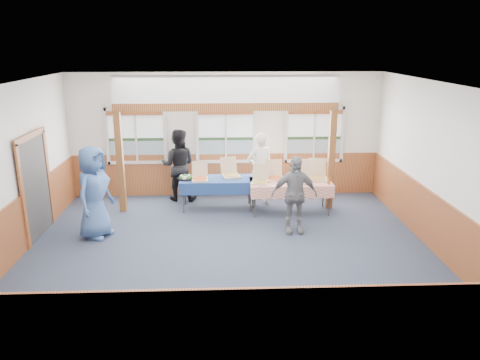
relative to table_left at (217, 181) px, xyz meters
name	(u,v)px	position (x,y,z in m)	size (l,w,h in m)	color
floor	(229,249)	(0.24, -2.37, -0.70)	(8.00, 8.00, 0.00)	#282E41
ceiling	(228,84)	(0.24, -2.37, 2.50)	(8.00, 8.00, 0.00)	white
wall_back	(226,135)	(0.24, 1.13, 0.90)	(8.00, 8.00, 0.00)	silver
wall_front	(234,251)	(0.24, -5.87, 0.90)	(8.00, 8.00, 0.00)	silver
wall_left	(11,173)	(-3.76, -2.37, 0.90)	(8.00, 8.00, 0.00)	silver
wall_right	(438,168)	(4.24, -2.37, 0.90)	(8.00, 8.00, 0.00)	silver
wainscot_back	(226,174)	(0.24, 1.10, -0.15)	(7.98, 0.05, 1.10)	brown
wainscot_front	(235,328)	(0.24, -5.85, -0.15)	(7.98, 0.05, 1.10)	brown
wainscot_left	(20,226)	(-3.74, -2.37, -0.15)	(0.05, 6.98, 1.10)	brown
wainscot_right	(430,220)	(4.21, -2.37, -0.15)	(0.05, 6.98, 1.10)	brown
cased_opening	(35,187)	(-3.72, -1.47, 0.35)	(0.06, 1.30, 2.10)	#323232
window_left	(136,133)	(-2.06, 1.09, 0.98)	(1.56, 0.10, 1.46)	silver
window_mid	(226,132)	(0.24, 1.09, 0.98)	(1.56, 0.10, 1.46)	silver
window_right	(314,132)	(2.54, 1.09, 0.98)	(1.56, 0.10, 1.46)	silver
post_left	(120,162)	(-2.26, -0.07, 0.50)	(0.15, 0.15, 2.40)	#552512
post_right	(331,160)	(2.74, -0.07, 0.50)	(0.15, 0.15, 2.40)	#552512
cross_beam	(226,107)	(0.24, -0.07, 1.79)	(5.15, 0.18, 0.18)	#552512
table_left	(217,181)	(0.00, 0.00, 0.00)	(1.92, 1.29, 0.76)	#323232
table_right	(291,184)	(1.74, -0.32, 0.00)	(1.94, 0.90, 0.76)	#323232
pizza_box_a	(200,177)	(-0.40, -0.11, 0.12)	(0.40, 0.48, 0.41)	tan
pizza_box_b	(231,174)	(0.34, 0.16, 0.13)	(0.52, 0.58, 0.44)	tan
pizza_box_c	(260,180)	(1.00, -0.42, 0.12)	(0.46, 0.53, 0.41)	tan
pizza_box_d	(275,177)	(1.39, -0.13, 0.13)	(0.42, 0.51, 0.44)	tan
pizza_box_e	(302,180)	(1.99, -0.40, 0.13)	(0.43, 0.53, 0.46)	tan
pizza_box_f	(317,177)	(2.40, -0.18, 0.13)	(0.50, 0.58, 0.47)	tan
veggie_tray	(186,178)	(-0.75, 0.00, 0.09)	(0.41, 0.41, 0.09)	black
drink_glass	(329,181)	(2.59, -0.57, 0.13)	(0.07, 0.07, 0.15)	#9E511A
woman_white	(260,169)	(1.05, 0.22, 0.22)	(0.67, 0.44, 1.83)	silver
woman_black	(178,165)	(-0.98, 0.73, 0.22)	(0.89, 0.69, 1.83)	black
man_blue	(94,192)	(-2.50, -1.62, 0.27)	(0.94, 0.61, 1.93)	#3C5E97
person_grey	(294,195)	(1.63, -1.55, 0.14)	(0.98, 0.41, 1.67)	slate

